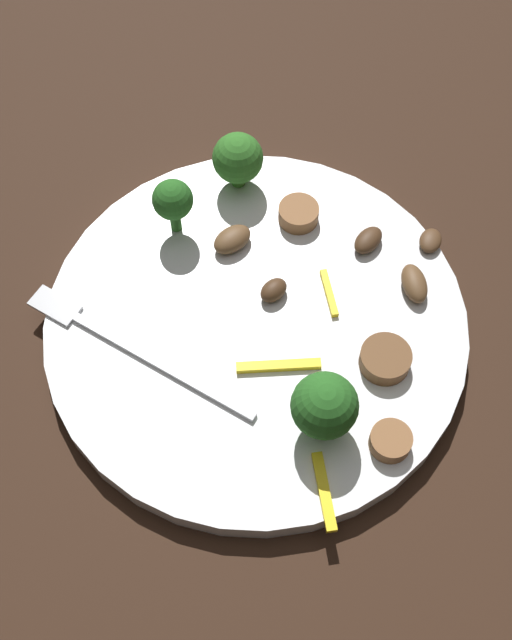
# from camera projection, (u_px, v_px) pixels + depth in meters

# --- Properties ---
(ground_plane) EXTENTS (1.40, 1.40, 0.00)m
(ground_plane) POSITION_uv_depth(u_px,v_px,m) (256.00, 332.00, 0.59)
(ground_plane) COLOR black
(plate) EXTENTS (0.29, 0.29, 0.02)m
(plate) POSITION_uv_depth(u_px,v_px,m) (256.00, 326.00, 0.58)
(plate) COLOR white
(plate) RESTS_ON ground_plane
(fork) EXTENTS (0.18, 0.02, 0.00)m
(fork) POSITION_uv_depth(u_px,v_px,m) (123.00, 344.00, 0.56)
(fork) COLOR silver
(fork) RESTS_ON plate
(broccoli_floret_0) EXTENTS (0.04, 0.04, 0.05)m
(broccoli_floret_0) POSITION_uv_depth(u_px,v_px,m) (325.00, 406.00, 0.51)
(broccoli_floret_0) COLOR #296420
(broccoli_floret_0) RESTS_ON plate
(broccoli_floret_1) EXTENTS (0.03, 0.03, 0.05)m
(broccoli_floret_1) POSITION_uv_depth(u_px,v_px,m) (173.00, 201.00, 0.58)
(broccoli_floret_1) COLOR #296420
(broccoli_floret_1) RESTS_ON plate
(broccoli_floret_2) EXTENTS (0.04, 0.04, 0.05)m
(broccoli_floret_2) POSITION_uv_depth(u_px,v_px,m) (238.00, 159.00, 0.61)
(broccoli_floret_2) COLOR #347525
(broccoli_floret_2) RESTS_ON plate
(sausage_slice_0) EXTENTS (0.03, 0.03, 0.01)m
(sausage_slice_0) POSITION_uv_depth(u_px,v_px,m) (299.00, 214.00, 0.61)
(sausage_slice_0) COLOR brown
(sausage_slice_0) RESTS_ON plate
(sausage_slice_1) EXTENTS (0.03, 0.03, 0.01)m
(sausage_slice_1) POSITION_uv_depth(u_px,v_px,m) (391.00, 441.00, 0.52)
(sausage_slice_1) COLOR brown
(sausage_slice_1) RESTS_ON plate
(sausage_slice_2) EXTENTS (0.05, 0.05, 0.01)m
(sausage_slice_2) POSITION_uv_depth(u_px,v_px,m) (385.00, 359.00, 0.55)
(sausage_slice_2) COLOR brown
(sausage_slice_2) RESTS_ON plate
(mushroom_0) EXTENTS (0.02, 0.02, 0.01)m
(mushroom_0) POSITION_uv_depth(u_px,v_px,m) (430.00, 241.00, 0.60)
(mushroom_0) COLOR #4C331E
(mushroom_0) RESTS_ON plate
(mushroom_1) EXTENTS (0.03, 0.03, 0.01)m
(mushroom_1) POSITION_uv_depth(u_px,v_px,m) (232.00, 239.00, 0.60)
(mushroom_1) COLOR brown
(mushroom_1) RESTS_ON plate
(mushroom_2) EXTENTS (0.02, 0.03, 0.01)m
(mushroom_2) POSITION_uv_depth(u_px,v_px,m) (368.00, 240.00, 0.60)
(mushroom_2) COLOR #422B19
(mushroom_2) RESTS_ON plate
(mushroom_3) EXTENTS (0.03, 0.04, 0.01)m
(mushroom_3) POSITION_uv_depth(u_px,v_px,m) (414.00, 283.00, 0.58)
(mushroom_3) COLOR brown
(mushroom_3) RESTS_ON plate
(mushroom_4) EXTENTS (0.02, 0.02, 0.01)m
(mushroom_4) POSITION_uv_depth(u_px,v_px,m) (275.00, 291.00, 0.58)
(mushroom_4) COLOR #422B19
(mushroom_4) RESTS_ON plate
(pepper_strip_0) EXTENTS (0.03, 0.03, 0.00)m
(pepper_strip_0) POSITION_uv_depth(u_px,v_px,m) (329.00, 293.00, 0.58)
(pepper_strip_0) COLOR yellow
(pepper_strip_0) RESTS_ON plate
(pepper_strip_1) EXTENTS (0.05, 0.04, 0.00)m
(pepper_strip_1) POSITION_uv_depth(u_px,v_px,m) (279.00, 366.00, 0.55)
(pepper_strip_1) COLOR yellow
(pepper_strip_1) RESTS_ON plate
(pepper_strip_2) EXTENTS (0.04, 0.04, 0.00)m
(pepper_strip_2) POSITION_uv_depth(u_px,v_px,m) (324.00, 491.00, 0.51)
(pepper_strip_2) COLOR yellow
(pepper_strip_2) RESTS_ON plate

